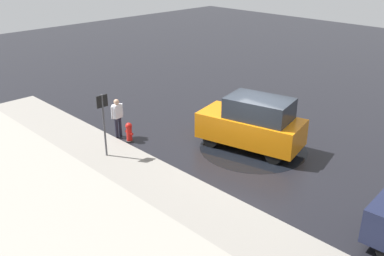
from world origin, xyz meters
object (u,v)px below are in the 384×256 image
object	(u,v)px
moving_hatchback	(253,123)
fire_hydrant	(129,132)
pedestrian	(117,115)
sign_post	(103,116)

from	to	relation	value
moving_hatchback	fire_hydrant	distance (m)	4.83
pedestrian	sign_post	xyz separation A→B (m)	(-1.09, 1.33, 0.62)
fire_hydrant	sign_post	bearing A→B (deg)	107.54
moving_hatchback	fire_hydrant	world-z (taller)	moving_hatchback
moving_hatchback	sign_post	distance (m)	5.49
sign_post	pedestrian	bearing A→B (deg)	-50.58
moving_hatchback	pedestrian	bearing A→B (deg)	34.33
fire_hydrant	pedestrian	xyz separation A→B (m)	(0.66, 0.04, 0.56)
fire_hydrant	moving_hatchback	bearing A→B (deg)	-141.66
moving_hatchback	sign_post	world-z (taller)	sign_post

